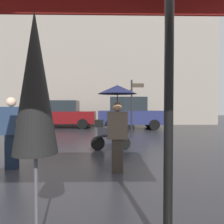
{
  "coord_description": "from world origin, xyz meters",
  "views": [
    {
      "loc": [
        -0.2,
        -2.71,
        1.45
      ],
      "look_at": [
        -0.05,
        5.27,
        1.23
      ],
      "focal_mm": 32.02,
      "sensor_mm": 36.0,
      "label": 1
    }
  ],
  "objects": [
    {
      "name": "parked_car_right",
      "position": [
        1.2,
        10.19,
        1.02
      ],
      "size": [
        4.16,
        1.85,
        2.05
      ],
      "rotation": [
        0.0,
        0.0,
        -0.22
      ],
      "color": "#1E234C",
      "rests_on": "ground"
    },
    {
      "name": "pedestrian_with_umbrella",
      "position": [
        -0.01,
        1.63,
        1.45
      ],
      "size": [
        0.85,
        0.85,
        1.91
      ],
      "rotation": [
        0.0,
        0.0,
        2.03
      ],
      "color": "#2A241E",
      "rests_on": "ground"
    },
    {
      "name": "street_signpost",
      "position": [
        0.88,
        6.41,
        1.62
      ],
      "size": [
        1.08,
        0.08,
        2.66
      ],
      "color": "black",
      "rests_on": "ground"
    },
    {
      "name": "ground_plane",
      "position": [
        0.0,
        0.0,
        0.0
      ],
      "size": [
        60.0,
        60.0,
        0.0
      ],
      "primitive_type": "plane",
      "color": "#26262B"
    },
    {
      "name": "parked_scooter",
      "position": [
        -0.17,
        3.86,
        0.55
      ],
      "size": [
        1.31,
        0.32,
        1.23
      ],
      "rotation": [
        0.0,
        0.0,
        -0.12
      ],
      "color": "black",
      "rests_on": "ground"
    },
    {
      "name": "building_block",
      "position": [
        0.0,
        14.37,
        8.0
      ],
      "size": [
        17.01,
        2.94,
        16.01
      ],
      "primitive_type": "cube",
      "color": "gray",
      "rests_on": "ground"
    },
    {
      "name": "parked_car_left",
      "position": [
        -3.29,
        10.9,
        0.94
      ],
      "size": [
        4.27,
        1.92,
        1.85
      ],
      "rotation": [
        0.0,
        0.0,
        2.97
      ],
      "color": "#590C0F",
      "rests_on": "ground"
    },
    {
      "name": "folded_patio_umbrella_near",
      "position": [
        -0.92,
        -0.75,
        1.62
      ],
      "size": [
        0.43,
        0.43,
        2.38
      ],
      "color": "black",
      "rests_on": "ground"
    },
    {
      "name": "pedestrian_with_bag",
      "position": [
        -2.42,
        1.93,
        0.94
      ],
      "size": [
        0.51,
        0.24,
        1.66
      ],
      "rotation": [
        0.0,
        0.0,
        5.29
      ],
      "color": "black",
      "rests_on": "ground"
    }
  ]
}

